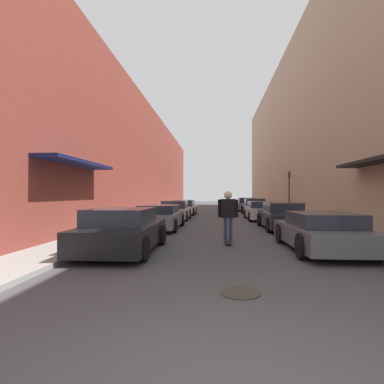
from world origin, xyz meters
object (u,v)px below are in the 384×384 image
at_px(parked_car_left_1, 160,217).
at_px(traffic_light, 289,188).
at_px(skateboarder, 228,211).
at_px(parked_car_left_0, 123,231).
at_px(parked_car_right_4, 246,204).
at_px(parked_car_right_3, 254,207).
at_px(parked_car_left_2, 175,211).
at_px(parked_car_right_1, 281,216).
at_px(parked_car_right_2, 261,211).
at_px(parked_car_right_0, 321,232).
at_px(parked_car_left_3, 184,207).
at_px(manhole_cover, 240,293).

xyz_separation_m(parked_car_left_1, traffic_light, (8.32, 8.35, 1.60)).
height_order(skateboarder, traffic_light, traffic_light).
bearing_deg(parked_car_left_0, parked_car_right_4, 75.63).
bearing_deg(parked_car_right_3, parked_car_left_2, -135.99).
height_order(parked_car_right_1, parked_car_right_3, parked_car_right_3).
bearing_deg(parked_car_right_2, parked_car_right_0, -89.40).
bearing_deg(skateboarder, parked_car_right_0, -19.46).
bearing_deg(traffic_light, parked_car_left_3, 162.80).
xyz_separation_m(parked_car_left_1, manhole_cover, (3.21, -9.57, -0.58)).
distance_m(parked_car_left_3, parked_car_right_2, 7.77).
distance_m(parked_car_right_1, traffic_light, 8.57).
distance_m(parked_car_right_0, manhole_cover, 5.01).
bearing_deg(parked_car_left_1, manhole_cover, -71.43).
bearing_deg(manhole_cover, parked_car_right_3, 82.18).
relative_size(parked_car_right_2, parked_car_right_3, 1.09).
bearing_deg(parked_car_right_2, parked_car_left_3, 138.78).
relative_size(skateboarder, traffic_light, 0.55).
xyz_separation_m(parked_car_left_3, traffic_light, (8.29, -2.57, 1.60)).
xyz_separation_m(parked_car_right_1, parked_car_right_4, (-0.04, 16.89, 0.02)).
bearing_deg(parked_car_right_4, manhole_cover, -95.89).
bearing_deg(parked_car_right_1, parked_car_left_0, -133.46).
relative_size(skateboarder, manhole_cover, 2.62).
height_order(manhole_cover, traffic_light, traffic_light).
distance_m(parked_car_left_2, parked_car_right_0, 12.32).
height_order(parked_car_left_2, parked_car_right_2, parked_car_left_2).
distance_m(parked_car_left_1, skateboarder, 5.52).
relative_size(parked_car_right_0, parked_car_right_2, 0.93).
bearing_deg(traffic_light, parked_car_right_3, 128.71).
height_order(parked_car_right_2, manhole_cover, parked_car_right_2).
height_order(parked_car_left_0, parked_car_right_0, parked_car_left_0).
distance_m(parked_car_left_1, parked_car_right_2, 8.25).
relative_size(parked_car_left_3, traffic_light, 1.37).
bearing_deg(parked_car_right_0, parked_car_right_3, 89.76).
height_order(parked_car_left_2, traffic_light, traffic_light).
xyz_separation_m(parked_car_right_2, parked_car_right_3, (0.19, 5.37, 0.06)).
bearing_deg(parked_car_right_1, traffic_light, 74.09).
bearing_deg(parked_car_right_3, parked_car_right_4, 90.90).
distance_m(parked_car_left_0, traffic_light, 16.71).
relative_size(parked_car_left_1, parked_car_left_2, 1.20).
bearing_deg(manhole_cover, parked_car_left_2, 102.04).
bearing_deg(parked_car_right_3, skateboarder, -100.34).
relative_size(manhole_cover, traffic_light, 0.21).
relative_size(parked_car_right_1, skateboarder, 2.60).
bearing_deg(manhole_cover, parked_car_left_0, 132.39).
height_order(parked_car_right_1, parked_car_right_2, parked_car_right_1).
relative_size(parked_car_right_4, skateboarder, 2.60).
relative_size(parked_car_left_3, parked_car_right_2, 0.98).
height_order(parked_car_left_3, traffic_light, traffic_light).
xyz_separation_m(parked_car_left_2, traffic_light, (8.29, 3.00, 1.57)).
bearing_deg(parked_car_left_0, parked_car_left_2, 89.96).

